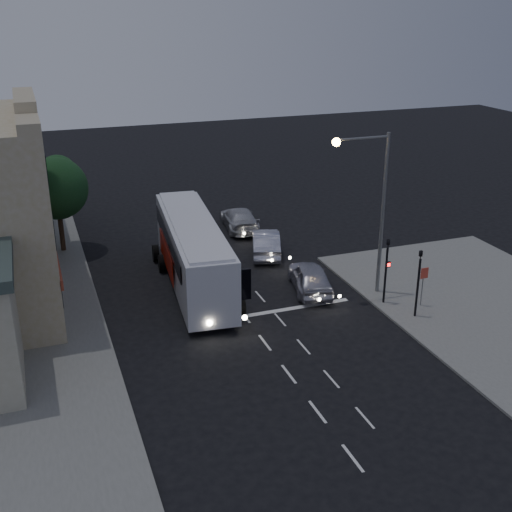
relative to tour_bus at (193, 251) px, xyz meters
name	(u,v)px	position (x,y,z in m)	size (l,w,h in m)	color
ground	(258,333)	(1.46, -6.79, -2.12)	(120.00, 120.00, 0.00)	black
road_markings	(259,302)	(2.74, -3.49, -2.12)	(8.00, 30.55, 0.01)	silver
tour_bus	(193,251)	(0.00, 0.00, 0.00)	(3.87, 13.01, 3.93)	silver
car_suv	(310,277)	(6.02, -2.99, -1.30)	(1.94, 4.81, 1.64)	#B8B7C4
car_sedan_a	(266,243)	(5.66, 3.16, -1.32)	(1.71, 4.90, 1.62)	silver
car_sedan_b	(239,219)	(5.66, 8.56, -1.35)	(2.18, 5.37, 1.56)	silver
traffic_signal_main	(387,263)	(9.06, -6.02, 0.30)	(0.25, 0.35, 4.10)	black
traffic_signal_side	(419,275)	(9.76, -7.99, 0.30)	(0.18, 0.15, 4.10)	black
regulatory_sign	(423,280)	(10.76, -7.03, -0.53)	(0.45, 0.12, 2.20)	slate
streetlight	(373,197)	(8.80, -4.59, 3.61)	(3.32, 0.44, 9.00)	slate
street_tree	(56,186)	(-6.75, 8.23, 2.37)	(4.00, 4.00, 6.20)	black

